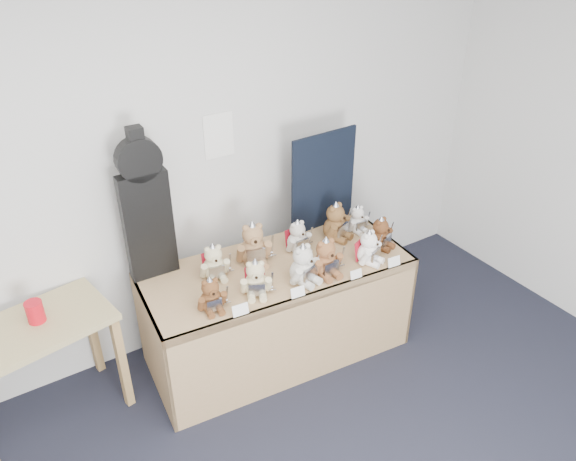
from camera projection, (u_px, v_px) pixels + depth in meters
room_shell at (219, 136)px, 3.64m from camera, size 6.00×6.00×6.00m
display_table at (282, 291)px, 3.71m from camera, size 1.83×0.89×0.74m
side_table at (34, 344)px, 3.22m from camera, size 0.96×0.64×0.74m
guitar_case at (146, 207)px, 3.37m from camera, size 0.30×0.10×0.99m
navy_board at (323, 181)px, 3.96m from camera, size 0.54×0.04×0.72m
red_cup at (35, 312)px, 3.17m from camera, size 0.10×0.10×0.13m
teddy_front_far_left at (211, 296)px, 3.25m from camera, size 0.20×0.17×0.24m
teddy_front_left at (256, 279)px, 3.38m from camera, size 0.21×0.21×0.27m
teddy_front_centre at (304, 265)px, 3.48m from camera, size 0.25×0.22×0.30m
teddy_front_right at (326, 259)px, 3.55m from camera, size 0.24×0.19×0.29m
teddy_front_far_right at (369, 249)px, 3.67m from camera, size 0.22×0.20×0.26m
teddy_front_end at (381, 234)px, 3.83m from camera, size 0.21×0.20×0.25m
teddy_back_left at (214, 263)px, 3.53m from camera, size 0.22×0.19×0.26m
teddy_back_centre_left at (253, 245)px, 3.66m from camera, size 0.27×0.24×0.33m
teddy_back_centre_right at (298, 237)px, 3.80m from camera, size 0.21×0.18×0.25m
teddy_back_right at (336, 223)px, 3.93m from camera, size 0.25×0.24×0.30m
teddy_back_end at (357, 220)px, 4.03m from camera, size 0.18×0.14×0.22m
entry_card_a at (240, 310)px, 3.24m from camera, size 0.10×0.03×0.07m
entry_card_b at (298, 292)px, 3.38m from camera, size 0.09×0.03×0.07m
entry_card_c at (356, 274)px, 3.55m from camera, size 0.08×0.03×0.06m
entry_card_d at (394, 262)px, 3.66m from camera, size 0.09×0.03×0.07m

